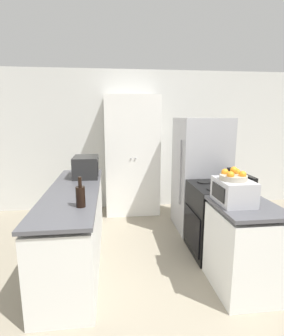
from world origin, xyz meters
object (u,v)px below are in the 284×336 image
at_px(stove, 216,219).
at_px(fruit_bowl, 233,176).
at_px(wine_bottle, 81,196).
at_px(refrigerator, 200,175).
at_px(microwave, 86,167).
at_px(pantry_cabinet, 132,156).
at_px(toaster_oven, 233,192).

xyz_separation_m(stove, fruit_bowl, (-0.15, -0.67, 0.73)).
bearing_deg(wine_bottle, refrigerator, 39.77).
relative_size(refrigerator, microwave, 3.64).
distance_m(pantry_cabinet, microwave, 1.21).
distance_m(stove, microwave, 1.91).
relative_size(pantry_cabinet, fruit_bowl, 8.05).
bearing_deg(stove, toaster_oven, -101.43).
bearing_deg(fruit_bowl, wine_bottle, 177.04).
distance_m(pantry_cabinet, toaster_oven, 2.45).
relative_size(stove, refrigerator, 0.61).
bearing_deg(refrigerator, microwave, -176.28).
height_order(wine_bottle, fruit_bowl, fruit_bowl).
bearing_deg(pantry_cabinet, fruit_bowl, -70.81).
bearing_deg(refrigerator, wine_bottle, -140.23).
bearing_deg(toaster_oven, refrigerator, 83.25).
bearing_deg(wine_bottle, pantry_cabinet, 73.10).
bearing_deg(wine_bottle, toaster_oven, -2.82).
bearing_deg(microwave, stove, -22.01).
bearing_deg(wine_bottle, fruit_bowl, -2.96).
relative_size(stove, fruit_bowl, 4.06).
bearing_deg(fruit_bowl, stove, 77.55).
distance_m(pantry_cabinet, fruit_bowl, 2.45).
bearing_deg(refrigerator, stove, -92.73).
relative_size(wine_bottle, toaster_oven, 0.70).
xyz_separation_m(pantry_cabinet, microwave, (-0.73, -0.96, -0.00)).
distance_m(wine_bottle, fruit_bowl, 1.50).
bearing_deg(microwave, refrigerator, 3.72).
bearing_deg(stove, fruit_bowl, -102.45).
relative_size(refrigerator, toaster_oven, 4.13).
height_order(microwave, wine_bottle, same).
height_order(pantry_cabinet, fruit_bowl, pantry_cabinet).
relative_size(microwave, wine_bottle, 1.61).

